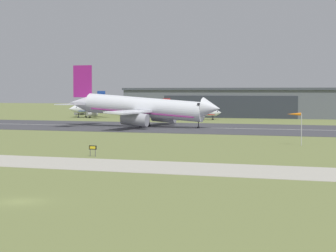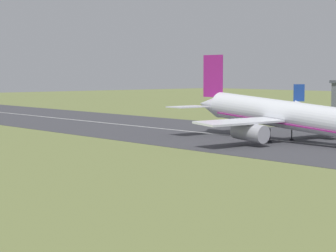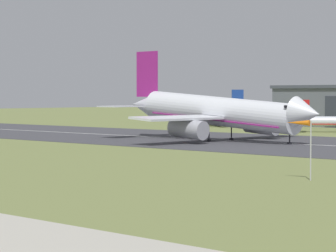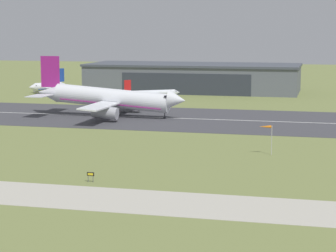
# 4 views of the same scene
# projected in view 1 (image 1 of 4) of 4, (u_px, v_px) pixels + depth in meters

# --- Properties ---
(ground_plane) EXTENTS (742.63, 742.63, 0.00)m
(ground_plane) POSITION_uv_depth(u_px,v_px,m) (205.00, 148.00, 119.62)
(ground_plane) COLOR olive
(runway_strip) EXTENTS (502.63, 50.54, 0.06)m
(runway_strip) POSITION_uv_depth(u_px,v_px,m) (269.00, 129.00, 177.64)
(runway_strip) COLOR #3D3D42
(runway_strip) RESTS_ON ground_plane
(runway_centreline) EXTENTS (452.36, 0.70, 0.01)m
(runway_centreline) POSITION_uv_depth(u_px,v_px,m) (269.00, 129.00, 177.64)
(runway_centreline) COLOR silver
(runway_centreline) RESTS_ON runway_strip
(taxiway_road) EXTENTS (376.97, 13.92, 0.05)m
(taxiway_road) POSITION_uv_depth(u_px,v_px,m) (141.00, 166.00, 90.38)
(taxiway_road) COLOR #B2AD9E
(taxiway_road) RESTS_ON ground_plane
(hangar_building) EXTENTS (88.86, 33.34, 11.63)m
(hangar_building) POSITION_uv_depth(u_px,v_px,m) (239.00, 102.00, 265.99)
(hangar_building) COLOR slate
(hangar_building) RESTS_ON ground_plane
(airplane_landing) EXTENTS (47.42, 44.56, 18.04)m
(airplane_landing) POSITION_uv_depth(u_px,v_px,m) (143.00, 108.00, 188.23)
(airplane_landing) COLOR silver
(airplane_landing) RESTS_ON ground_plane
(airplane_parked_centre) EXTENTS (19.94, 18.62, 10.41)m
(airplane_parked_centre) POSITION_uv_depth(u_px,v_px,m) (88.00, 109.00, 256.26)
(airplane_parked_centre) COLOR silver
(airplane_parked_centre) RESTS_ON ground_plane
(airplane_parked_east) EXTENTS (21.51, 19.15, 7.74)m
(airplane_parked_east) POSITION_uv_depth(u_px,v_px,m) (192.00, 113.00, 233.13)
(airplane_parked_east) COLOR silver
(airplane_parked_east) RESTS_ON ground_plane
(windsock_pole) EXTENTS (2.82, 1.06, 6.30)m
(windsock_pole) POSITION_uv_depth(u_px,v_px,m) (295.00, 116.00, 124.99)
(windsock_pole) COLOR #B7B7BC
(windsock_pole) RESTS_ON ground_plane
(runway_sign) EXTENTS (1.29, 0.13, 1.75)m
(runway_sign) POSITION_uv_depth(u_px,v_px,m) (93.00, 148.00, 104.04)
(runway_sign) COLOR #4C4C51
(runway_sign) RESTS_ON ground_plane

